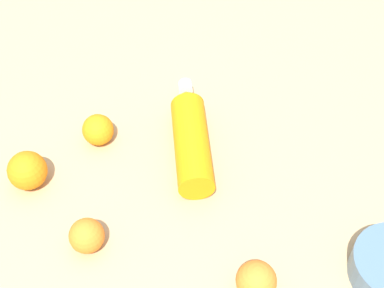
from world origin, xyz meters
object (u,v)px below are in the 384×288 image
(water_bottle, at_px, (191,136))
(orange_0, at_px, (98,130))
(orange_1, at_px, (87,236))
(orange_3, at_px, (27,170))
(orange_2, at_px, (256,281))

(water_bottle, relative_size, orange_0, 4.01)
(orange_1, distance_m, orange_3, 0.19)
(orange_2, distance_m, orange_3, 0.47)
(orange_0, relative_size, orange_3, 0.85)
(orange_1, distance_m, orange_2, 0.30)
(orange_1, xyz_separation_m, orange_2, (0.16, -0.25, 0.00))
(orange_2, height_order, orange_3, orange_3)
(orange_0, relative_size, orange_1, 1.02)
(water_bottle, relative_size, orange_2, 3.77)
(orange_3, bearing_deg, orange_1, -89.05)
(orange_0, bearing_deg, orange_2, -90.29)
(orange_1, bearing_deg, water_bottle, 9.70)
(orange_1, height_order, orange_3, orange_3)
(water_bottle, xyz_separation_m, orange_3, (-0.29, 0.14, 0.00))
(water_bottle, height_order, orange_3, orange_3)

